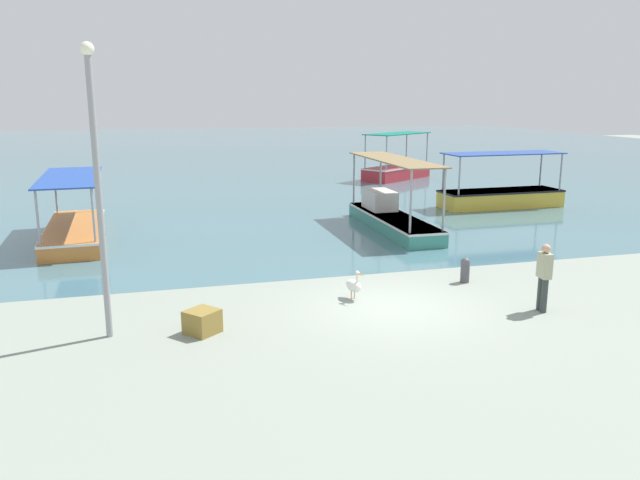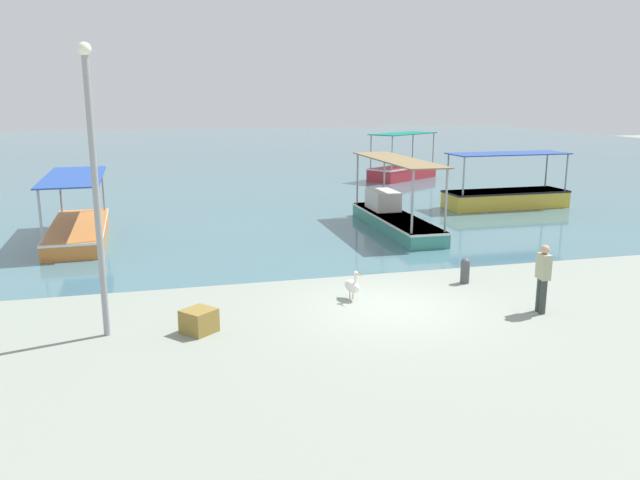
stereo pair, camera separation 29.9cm
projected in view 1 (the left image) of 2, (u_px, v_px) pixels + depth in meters
ground at (394, 307)px, 15.57m from camera, size 120.00×120.00×0.00m
harbor_water at (209, 151)px, 60.70m from camera, size 110.00×90.00×0.00m
fishing_boat_far_left at (501, 195)px, 29.75m from camera, size 5.91×1.99×2.58m
fishing_boat_far_right at (75, 228)px, 22.70m from camera, size 2.23×6.62×2.37m
fishing_boat_center at (391, 214)px, 24.85m from camera, size 1.65×6.95×2.80m
fishing_boat_near_right at (396, 170)px, 39.98m from camera, size 5.34×4.43×2.91m
pelican at (354, 285)px, 16.13m from camera, size 0.42×0.79×0.80m
lamp_post at (97, 179)px, 12.92m from camera, size 0.28×0.28×6.21m
mooring_bollard at (465, 269)px, 17.61m from camera, size 0.27×0.27×0.72m
fisherman_standing at (544, 276)px, 15.11m from camera, size 0.27×0.42×1.69m
cargo_crate at (202, 322)px, 13.83m from camera, size 0.91×0.91×0.53m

